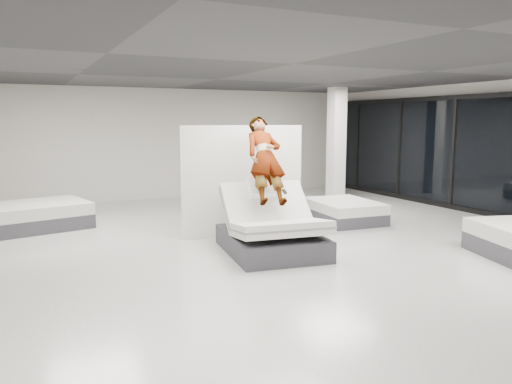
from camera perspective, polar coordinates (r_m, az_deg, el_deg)
room at (r=8.50m, az=4.22°, el=3.62°), size 14.00×14.04×3.20m
hero_bed at (r=8.62m, az=1.81°, el=-4.48°), size 1.78×2.20×1.28m
person at (r=8.78m, az=1.12°, el=1.85°), size 0.90×1.78×1.50m
remote at (r=8.55m, az=3.26°, el=0.06°), size 0.07×0.15×0.08m
divider_panel at (r=9.79m, az=-1.55°, el=1.24°), size 2.38×0.51×2.18m
flat_bed_right_far at (r=11.48m, az=10.00°, el=-2.18°), size 1.42×1.82×0.47m
flat_bed_left_far at (r=11.55m, az=-23.82°, el=-2.50°), size 2.28×1.91×0.55m
column at (r=14.44m, az=9.16°, el=5.38°), size 0.40×0.40×3.20m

